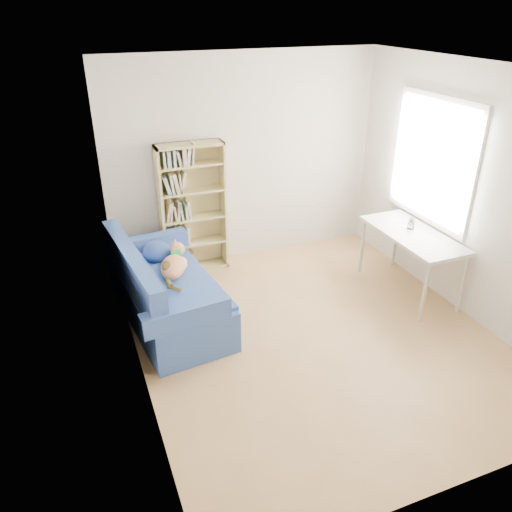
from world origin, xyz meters
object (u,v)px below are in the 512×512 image
(desk, at_px, (413,239))
(sofa, at_px, (164,292))
(pen_cup, at_px, (411,224))
(bookshelf, at_px, (193,214))

(desk, bearing_deg, sofa, 170.52)
(sofa, xyz_separation_m, pen_cup, (2.83, -0.35, 0.47))
(sofa, relative_size, bookshelf, 1.15)
(sofa, distance_m, desk, 2.84)
(desk, bearing_deg, bookshelf, 145.89)
(pen_cup, bearing_deg, desk, -112.30)
(bookshelf, relative_size, desk, 1.25)
(sofa, height_order, desk, sofa)
(sofa, xyz_separation_m, bookshelf, (0.61, 1.00, 0.42))
(sofa, relative_size, desk, 1.44)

